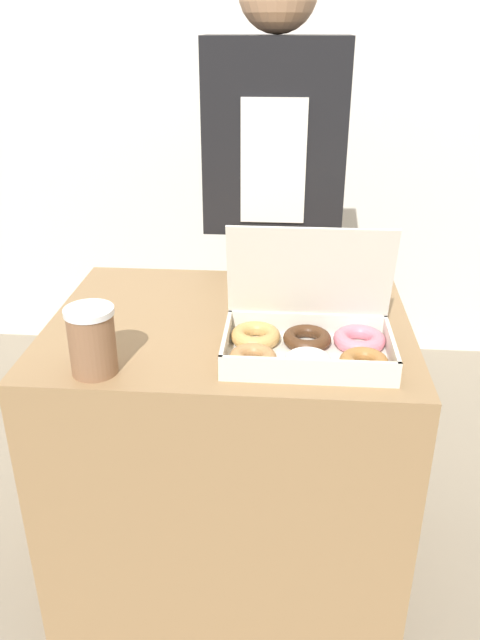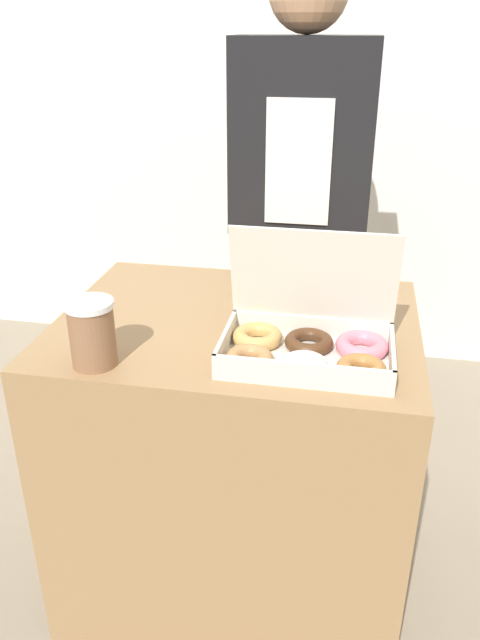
{
  "view_description": "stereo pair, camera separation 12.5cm",
  "coord_description": "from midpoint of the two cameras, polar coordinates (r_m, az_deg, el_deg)",
  "views": [
    {
      "loc": [
        0.12,
        -1.28,
        1.39
      ],
      "look_at": [
        0.04,
        -0.15,
        0.85
      ],
      "focal_mm": 35.0,
      "sensor_mm": 36.0,
      "label": 1
    },
    {
      "loc": [
        0.25,
        -1.26,
        1.39
      ],
      "look_at": [
        0.04,
        -0.15,
        0.85
      ],
      "focal_mm": 35.0,
      "sensor_mm": 36.0,
      "label": 2
    }
  ],
  "objects": [
    {
      "name": "table",
      "position": [
        1.63,
        -3.12,
        -12.56
      ],
      "size": [
        0.82,
        0.63,
        0.78
      ],
      "color": "#99754C",
      "rests_on": "ground_plane"
    },
    {
      "name": "person_customer",
      "position": [
        1.92,
        1.15,
        9.96
      ],
      "size": [
        0.41,
        0.23,
        1.6
      ],
      "color": "#665B51",
      "rests_on": "ground_plane"
    },
    {
      "name": "coffee_cup",
      "position": [
        1.23,
        -16.24,
        -1.88
      ],
      "size": [
        0.09,
        0.09,
        0.14
      ],
      "color": "#8C6042",
      "rests_on": "table"
    },
    {
      "name": "ground_plane",
      "position": [
        1.9,
        -2.82,
        -21.87
      ],
      "size": [
        14.0,
        14.0,
        0.0
      ],
      "primitive_type": "plane",
      "color": "gray"
    },
    {
      "name": "donut_box",
      "position": [
        1.26,
        3.45,
        -1.73
      ],
      "size": [
        0.35,
        0.23,
        0.26
      ],
      "color": "silver",
      "rests_on": "table"
    },
    {
      "name": "wall_back",
      "position": [
        2.69,
        0.54,
        23.46
      ],
      "size": [
        10.0,
        0.05,
        2.6
      ],
      "color": "silver",
      "rests_on": "ground_plane"
    }
  ]
}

